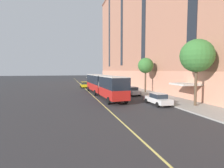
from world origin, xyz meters
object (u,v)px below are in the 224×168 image
object	(u,v)px
street_tree_near_corner	(197,56)
parked_car_white_0	(118,87)
parked_car_champagne_2	(112,85)
parked_car_black_1	(104,82)
parked_car_silver_3	(132,91)
parked_car_white_4	(158,99)
street_tree_mid_block	(146,66)
taxi_cab	(84,85)
city_bus	(103,84)

from	to	relation	value
street_tree_near_corner	parked_car_white_0	bearing A→B (deg)	101.34
parked_car_champagne_2	parked_car_black_1	bearing A→B (deg)	91.26
parked_car_silver_3	street_tree_near_corner	distance (m)	13.60
parked_car_champagne_2	parked_car_white_4	distance (m)	24.09
parked_car_white_4	street_tree_mid_block	size ratio (longest dim) A/B	0.69
street_tree_near_corner	street_tree_mid_block	world-z (taller)	street_tree_near_corner
parked_car_champagne_2	street_tree_near_corner	xyz separation A→B (m)	(3.81, -26.38, 5.53)
parked_car_white_0	street_tree_near_corner	bearing A→B (deg)	-78.66
taxi_cab	city_bus	bearing A→B (deg)	-83.95
parked_car_black_1	street_tree_mid_block	distance (m)	21.89
parked_car_black_1	taxi_cab	bearing A→B (deg)	-133.16
street_tree_mid_block	taxi_cab	bearing A→B (deg)	128.55
taxi_cab	street_tree_near_corner	size ratio (longest dim) A/B	0.53
parked_car_white_0	parked_car_champagne_2	world-z (taller)	same
parked_car_white_4	parked_car_silver_3	bearing A→B (deg)	89.55
parked_car_silver_3	parked_car_white_4	xyz separation A→B (m)	(-0.07, -9.52, 0.00)
parked_car_champagne_2	street_tree_mid_block	xyz separation A→B (m)	(3.81, -12.25, 4.69)
city_bus	parked_car_champagne_2	world-z (taller)	city_bus
city_bus	parked_car_white_4	size ratio (longest dim) A/B	4.06
city_bus	parked_car_silver_3	xyz separation A→B (m)	(5.37, -0.42, -1.36)
parked_car_silver_3	street_tree_near_corner	world-z (taller)	street_tree_near_corner
city_bus	parked_car_black_1	bearing A→B (deg)	77.12
parked_car_champagne_2	parked_car_white_4	size ratio (longest dim) A/B	0.97
city_bus	parked_car_black_1	xyz separation A→B (m)	(5.24, 22.90, -1.36)
parked_car_black_1	parked_car_white_4	distance (m)	32.84
parked_car_black_1	parked_car_silver_3	size ratio (longest dim) A/B	0.99
city_bus	parked_car_champagne_2	xyz separation A→B (m)	(5.43, 14.15, -1.36)
parked_car_white_0	parked_car_silver_3	bearing A→B (deg)	-89.14
parked_car_white_4	street_tree_near_corner	size ratio (longest dim) A/B	0.58
taxi_cab	street_tree_near_corner	xyz separation A→B (m)	(10.88, -27.80, 5.53)
city_bus	parked_car_champagne_2	size ratio (longest dim) A/B	4.20
parked_car_white_0	street_tree_mid_block	xyz separation A→B (m)	(3.98, -5.72, 4.69)
parked_car_black_1	taxi_cab	xyz separation A→B (m)	(-6.89, -7.34, -0.00)
parked_car_white_0	street_tree_mid_block	world-z (taller)	street_tree_mid_block
city_bus	taxi_cab	distance (m)	15.71
parked_car_champagne_2	taxi_cab	world-z (taller)	same
parked_car_black_1	parked_car_silver_3	distance (m)	23.33
parked_car_black_1	street_tree_near_corner	bearing A→B (deg)	-83.51
city_bus	parked_car_black_1	size ratio (longest dim) A/B	4.07
city_bus	street_tree_near_corner	distance (m)	15.89
parked_car_silver_3	street_tree_mid_block	bearing A→B (deg)	31.00
parked_car_white_0	taxi_cab	bearing A→B (deg)	130.98
parked_car_white_4	parked_car_black_1	bearing A→B (deg)	90.11
parked_car_champagne_2	taxi_cab	bearing A→B (deg)	168.71
parked_car_black_1	street_tree_mid_block	size ratio (longest dim) A/B	0.69
parked_car_black_1	parked_car_white_0	bearing A→B (deg)	-89.94
parked_car_white_4	street_tree_mid_block	bearing A→B (deg)	71.60
street_tree_mid_block	parked_car_black_1	bearing A→B (deg)	100.78
taxi_cab	parked_car_champagne_2	bearing A→B (deg)	-11.29
taxi_cab	parked_car_white_4	bearing A→B (deg)	-74.76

